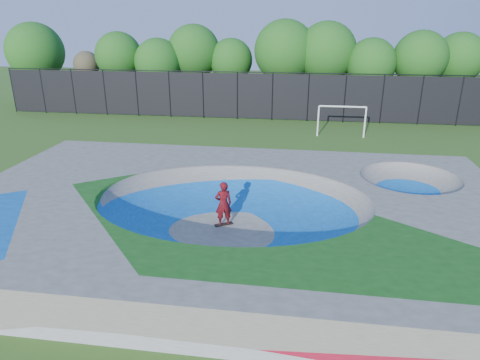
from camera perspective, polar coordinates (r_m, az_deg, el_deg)
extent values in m
plane|color=#315918|center=(17.54, -0.98, -6.79)|extent=(120.00, 120.00, 0.00)
cube|color=gray|center=(17.21, -1.00, -4.57)|extent=(22.00, 14.00, 1.50)
imported|color=#AB0D14|center=(17.63, -2.23, -3.20)|extent=(0.83, 0.69, 1.93)
cube|color=black|center=(18.02, -2.19, -5.93)|extent=(0.79, 0.58, 0.05)
cylinder|color=white|center=(32.23, 10.37, 7.73)|extent=(0.12, 0.12, 2.23)
cylinder|color=white|center=(32.53, 16.32, 7.36)|extent=(0.12, 0.12, 2.23)
cylinder|color=white|center=(32.11, 13.52, 9.50)|extent=(3.35, 0.12, 0.12)
cylinder|color=black|center=(45.45, -28.03, 10.49)|extent=(0.09, 0.09, 4.00)
cylinder|color=black|center=(43.76, -24.79, 10.70)|extent=(0.09, 0.09, 4.00)
cylinder|color=black|center=(42.23, -21.30, 10.88)|extent=(0.09, 0.09, 4.00)
cylinder|color=black|center=(40.85, -17.56, 11.04)|extent=(0.09, 0.09, 4.00)
cylinder|color=black|center=(39.65, -13.57, 11.15)|extent=(0.09, 0.09, 4.00)
cylinder|color=black|center=(38.65, -9.35, 11.21)|extent=(0.09, 0.09, 4.00)
cylinder|color=black|center=(37.86, -4.93, 11.21)|extent=(0.09, 0.09, 4.00)
cylinder|color=black|center=(37.30, -0.35, 11.15)|extent=(0.09, 0.09, 4.00)
cylinder|color=black|center=(36.97, 4.34, 11.01)|extent=(0.09, 0.09, 4.00)
cylinder|color=black|center=(36.89, 9.07, 10.79)|extent=(0.09, 0.09, 4.00)
cylinder|color=black|center=(37.04, 13.79, 10.51)|extent=(0.09, 0.09, 4.00)
cylinder|color=black|center=(37.44, 18.43, 10.16)|extent=(0.09, 0.09, 4.00)
cylinder|color=black|center=(38.07, 22.93, 9.76)|extent=(0.09, 0.09, 4.00)
cylinder|color=black|center=(38.93, 27.25, 9.31)|extent=(0.09, 0.09, 4.00)
cube|color=black|center=(36.97, 4.34, 11.01)|extent=(48.00, 0.03, 3.80)
cylinder|color=black|center=(36.70, 4.42, 14.09)|extent=(48.00, 0.08, 0.08)
cylinder|color=#473223|center=(49.86, -25.00, 11.07)|extent=(0.44, 0.44, 3.02)
sphere|color=#1E5C18|center=(49.51, -25.65, 15.21)|extent=(5.68, 5.68, 5.68)
cylinder|color=#473223|center=(47.95, -19.42, 11.38)|extent=(0.44, 0.44, 2.80)
sphere|color=brown|center=(47.67, -19.78, 14.34)|extent=(2.60, 2.60, 2.60)
cylinder|color=#473223|center=(45.18, -15.47, 11.54)|extent=(0.44, 0.44, 3.19)
sphere|color=#1E5C18|center=(44.83, -15.88, 15.68)|extent=(4.50, 4.50, 4.50)
cylinder|color=#473223|center=(43.65, -10.61, 11.25)|extent=(0.44, 0.44, 2.62)
sphere|color=#1E5C18|center=(43.29, -10.88, 15.18)|extent=(4.51, 4.51, 4.51)
cylinder|color=#473223|center=(44.30, -6.01, 12.09)|extent=(0.44, 0.44, 3.34)
sphere|color=#1E5C18|center=(43.93, -6.19, 16.72)|extent=(5.11, 5.11, 5.11)
cylinder|color=#473223|center=(43.60, -1.17, 11.75)|extent=(0.44, 0.44, 2.88)
sphere|color=#1E5C18|center=(43.24, -1.19, 15.69)|extent=(4.17, 4.17, 4.17)
cylinder|color=#473223|center=(41.82, 5.78, 11.59)|extent=(0.44, 0.44, 3.32)
sphere|color=#1E5C18|center=(41.41, 5.97, 16.75)|extent=(5.65, 5.65, 5.65)
cylinder|color=#473223|center=(41.79, 11.11, 11.33)|extent=(0.44, 0.44, 3.35)
sphere|color=#1E5C18|center=(41.39, 11.47, 16.40)|extent=(5.42, 5.42, 5.42)
cylinder|color=#473223|center=(41.29, 16.66, 10.43)|extent=(0.44, 0.44, 2.87)
sphere|color=#1E5C18|center=(40.91, 17.10, 14.67)|extent=(4.39, 4.39, 4.39)
cylinder|color=#473223|center=(42.22, 22.27, 10.25)|extent=(0.44, 0.44, 3.27)
sphere|color=#1E5C18|center=(41.84, 22.91, 14.79)|extent=(4.67, 4.67, 4.67)
cylinder|color=#473223|center=(44.30, 26.50, 10.08)|extent=(0.44, 0.44, 3.31)
sphere|color=#1E5C18|center=(43.94, 27.20, 14.30)|extent=(4.42, 4.42, 4.42)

